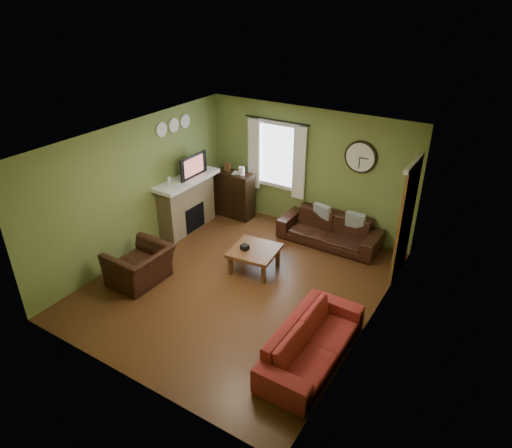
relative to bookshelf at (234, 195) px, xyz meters
The scene contains 31 objects.
floor 2.75m from the bookshelf, 53.78° to the right, with size 4.60×5.20×0.00m, color #4F2C15.
ceiling 3.41m from the bookshelf, 53.78° to the right, with size 4.60×5.20×0.00m, color white.
wall_left 2.42m from the bookshelf, 107.88° to the right, with size 0.00×5.20×2.60m, color olive.
wall_right 4.53m from the bookshelf, 29.23° to the right, with size 0.00×5.20×2.60m, color olive.
wall_back 1.82m from the bookshelf, 14.74° to the left, with size 4.60×0.00×2.60m, color olive.
wall_front 5.10m from the bookshelf, 71.53° to the right, with size 4.60×0.00×2.60m, color olive.
fireplace 1.15m from the bookshelf, 116.04° to the right, with size 0.40×1.40×1.10m, color tan.
firebox 1.10m from the bookshelf, 106.92° to the right, with size 0.04×0.60×0.55m, color black.
mantel 1.29m from the bookshelf, 114.68° to the right, with size 0.58×1.60×0.08m, color white.
tv 1.29m from the bookshelf, 117.25° to the right, with size 0.60×0.08×0.35m, color black.
tv_screen 1.30m from the bookshelf, 112.99° to the right, with size 0.02×0.62×0.36m, color #994C3F.
medallion_left 2.31m from the bookshelf, 116.34° to the right, with size 0.28×0.28×0.03m, color white.
medallion_mid 2.12m from the bookshelf, 123.56° to the right, with size 0.28×0.28×0.03m, color white.
medallion_right 1.98m from the bookshelf, 135.14° to the right, with size 0.28×0.28×0.03m, color white.
window_pane 1.38m from the bookshelf, 24.04° to the left, with size 1.00×0.02×1.30m, color silver, non-canonical shape.
curtain_rod 1.99m from the bookshelf, 18.50° to the left, with size 0.03×0.03×1.50m, color black.
curtain_left 1.03m from the bookshelf, 40.86° to the left, with size 0.28×0.04×1.55m, color white.
curtain_right 1.74m from the bookshelf, 11.71° to the left, with size 0.28×0.04×1.55m, color white.
wall_clock 3.01m from the bookshelf, ahead, with size 0.64×0.06×0.64m, color white, non-canonical shape.
door 3.92m from the bookshelf, ahead, with size 0.05×0.90×2.10m, color brown.
bookshelf is the anchor object (origin of this frame).
book 0.44m from the bookshelf, 75.51° to the right, with size 0.16×0.22×0.02m, color brown.
sofa_brown 2.36m from the bookshelf, ahead, with size 2.06×0.81×0.60m, color black.
pillow_left 2.82m from the bookshelf, ahead, with size 0.38×0.11×0.38m, color #929CA0.
pillow_right 2.10m from the bookshelf, ahead, with size 0.37×0.11×0.37m, color #929CA0.
sofa_red 4.69m from the bookshelf, 42.09° to the right, with size 2.03×0.79×0.59m, color maroon.
armchair 3.04m from the bookshelf, 88.85° to the right, with size 1.01×0.88×0.66m, color black.
coffee_table 2.30m from the bookshelf, 46.14° to the right, with size 0.82×0.82×0.44m, color brown, non-canonical shape.
tissue_box 2.27m from the bookshelf, 50.64° to the right, with size 0.13×0.13×0.10m, color black.
wine_glass_a 1.78m from the bookshelf, 106.30° to the right, with size 0.07×0.07×0.20m, color white, non-canonical shape.
wine_glass_b 1.77m from the bookshelf, 106.43° to the right, with size 0.07×0.07×0.19m, color white, non-canonical shape.
Camera 1 is at (3.77, -5.50, 4.73)m, focal length 32.00 mm.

